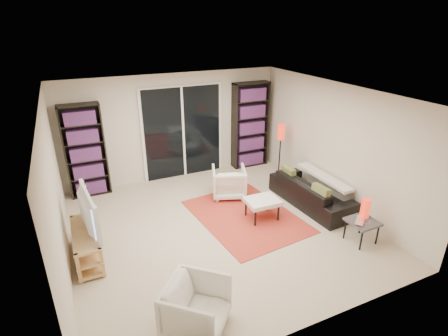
{
  "coord_description": "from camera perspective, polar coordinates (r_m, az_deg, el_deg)",
  "views": [
    {
      "loc": [
        -2.16,
        -4.95,
        3.5
      ],
      "look_at": [
        0.25,
        0.3,
        1.0
      ],
      "focal_mm": 28.0,
      "sensor_mm": 36.0,
      "label": 1
    }
  ],
  "objects": [
    {
      "name": "wall_left",
      "position": [
        5.46,
        -25.81,
        -4.0
      ],
      "size": [
        0.02,
        5.0,
        2.4
      ],
      "primitive_type": "cube",
      "color": "beige",
      "rests_on": "ground"
    },
    {
      "name": "sofa",
      "position": [
        7.23,
        14.07,
        -3.82
      ],
      "size": [
        0.85,
        1.93,
        0.55
      ],
      "primitive_type": "imported",
      "rotation": [
        0.0,
        0.0,
        1.63
      ],
      "color": "black",
      "rests_on": "floor"
    },
    {
      "name": "laptop",
      "position": [
        6.23,
        21.75,
        -8.14
      ],
      "size": [
        0.39,
        0.36,
        0.03
      ],
      "primitive_type": "imported",
      "rotation": [
        0.0,
        0.0,
        0.66
      ],
      "color": "silver",
      "rests_on": "side_table"
    },
    {
      "name": "table_lamp",
      "position": [
        6.32,
        22.07,
        -6.09
      ],
      "size": [
        0.15,
        0.15,
        0.34
      ],
      "primitive_type": "cylinder",
      "color": "red",
      "rests_on": "side_table"
    },
    {
      "name": "ceiling",
      "position": [
        5.51,
        -1.08,
        11.89
      ],
      "size": [
        5.0,
        5.0,
        0.02
      ],
      "primitive_type": "cube",
      "color": "white",
      "rests_on": "wall_back"
    },
    {
      "name": "side_table",
      "position": [
        6.31,
        21.67,
        -8.37
      ],
      "size": [
        0.47,
        0.47,
        0.4
      ],
      "color": "#424246",
      "rests_on": "floor"
    },
    {
      "name": "wall_back",
      "position": [
        8.09,
        -8.21,
        6.65
      ],
      "size": [
        5.0,
        0.02,
        2.4
      ],
      "primitive_type": "cube",
      "color": "beige",
      "rests_on": "ground"
    },
    {
      "name": "floor_lamp",
      "position": [
        8.1,
        9.25,
        4.86
      ],
      "size": [
        0.19,
        0.19,
        1.28
      ],
      "color": "black",
      "rests_on": "floor"
    },
    {
      "name": "bookshelf_left",
      "position": [
        7.71,
        -21.71,
        2.57
      ],
      "size": [
        0.8,
        0.3,
        1.95
      ],
      "color": "black",
      "rests_on": "ground"
    },
    {
      "name": "tv_stand",
      "position": [
        5.94,
        -21.47,
        -11.48
      ],
      "size": [
        0.38,
        1.18,
        0.5
      ],
      "color": "tan",
      "rests_on": "floor"
    },
    {
      "name": "ottoman",
      "position": [
        6.55,
        6.27,
        -5.54
      ],
      "size": [
        0.61,
        0.51,
        0.4
      ],
      "color": "silver",
      "rests_on": "floor"
    },
    {
      "name": "wall_right",
      "position": [
        7.18,
        17.63,
        3.59
      ],
      "size": [
        0.02,
        5.0,
        2.4
      ],
      "primitive_type": "cube",
      "color": "beige",
      "rests_on": "ground"
    },
    {
      "name": "armchair_back",
      "position": [
        7.34,
        0.8,
        -2.28
      ],
      "size": [
        0.88,
        0.89,
        0.63
      ],
      "primitive_type": "imported",
      "rotation": [
        0.0,
        0.0,
        2.78
      ],
      "color": "silver",
      "rests_on": "floor"
    },
    {
      "name": "armchair_front",
      "position": [
        4.49,
        -4.54,
        -21.7
      ],
      "size": [
        1.0,
        1.0,
        0.65
      ],
      "primitive_type": "imported",
      "rotation": [
        0.0,
        0.0,
        0.84
      ],
      "color": "silver",
      "rests_on": "floor"
    },
    {
      "name": "sliding_door",
      "position": [
        8.15,
        -6.72,
        5.76
      ],
      "size": [
        1.92,
        0.08,
        2.16
      ],
      "color": "white",
      "rests_on": "ground"
    },
    {
      "name": "bookshelf_right",
      "position": [
        8.69,
        4.32,
        6.96
      ],
      "size": [
        0.9,
        0.3,
        2.1
      ],
      "color": "black",
      "rests_on": "ground"
    },
    {
      "name": "floor",
      "position": [
        6.43,
        -0.92,
        -9.55
      ],
      "size": [
        5.0,
        5.0,
        0.0
      ],
      "primitive_type": "plane",
      "color": "beige",
      "rests_on": "ground"
    },
    {
      "name": "tv",
      "position": [
        5.66,
        -22.09,
        -6.82
      ],
      "size": [
        0.25,
        1.11,
        0.63
      ],
      "primitive_type": "imported",
      "rotation": [
        0.0,
        0.0,
        1.67
      ],
      "color": "black",
      "rests_on": "tv_stand"
    },
    {
      "name": "rug",
      "position": [
        6.75,
        3.52,
        -7.82
      ],
      "size": [
        1.9,
        2.43,
        0.01
      ],
      "primitive_type": "cube",
      "rotation": [
        0.0,
        0.0,
        0.1
      ],
      "color": "#B43426",
      "rests_on": "floor"
    },
    {
      "name": "wall_front",
      "position": [
        3.99,
        14.01,
        -12.56
      ],
      "size": [
        5.0,
        0.02,
        2.4
      ],
      "primitive_type": "cube",
      "color": "beige",
      "rests_on": "ground"
    }
  ]
}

